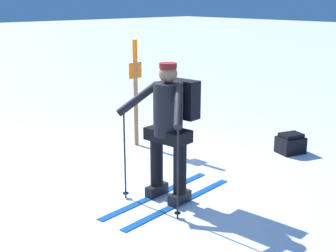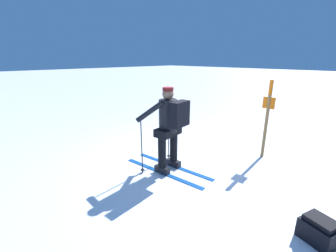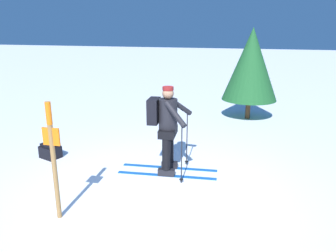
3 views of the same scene
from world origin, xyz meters
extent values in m
plane|color=white|center=(0.00, 0.00, 0.00)|extent=(80.00, 80.00, 0.00)
cube|color=#144C9E|center=(0.04, -0.87, 0.01)|extent=(1.80, 0.30, 0.01)
cube|color=black|center=(0.04, -0.87, 0.07)|extent=(0.31, 0.14, 0.12)
cylinder|color=black|center=(0.04, -0.87, 0.46)|extent=(0.15, 0.15, 0.65)
cube|color=#144C9E|center=(-0.01, -0.52, 0.01)|extent=(1.80, 0.30, 0.01)
cube|color=black|center=(-0.01, -0.52, 0.07)|extent=(0.31, 0.14, 0.12)
cylinder|color=black|center=(-0.01, -0.52, 0.46)|extent=(0.15, 0.15, 0.65)
cube|color=black|center=(0.01, -0.70, 0.78)|extent=(0.34, 0.53, 0.14)
cylinder|color=black|center=(0.01, -0.70, 1.08)|extent=(0.33, 0.33, 0.59)
sphere|color=#8C664C|center=(0.01, -0.70, 1.48)|extent=(0.20, 0.20, 0.20)
cylinder|color=maroon|center=(0.01, -0.70, 1.56)|extent=(0.19, 0.19, 0.06)
cube|color=black|center=(0.27, -0.67, 1.16)|extent=(0.22, 0.40, 0.44)
cylinder|color=black|center=(-0.24, -1.13, 0.53)|extent=(0.02, 0.02, 1.07)
cylinder|color=black|center=(-0.24, -1.13, 0.06)|extent=(0.07, 0.07, 0.01)
cylinder|color=black|center=(-0.12, -1.01, 1.18)|extent=(0.41, 0.42, 0.39)
cylinder|color=black|center=(-0.33, -0.34, 0.53)|extent=(0.02, 0.02, 1.07)
cylinder|color=black|center=(-0.33, -0.34, 0.06)|extent=(0.07, 0.07, 0.01)
cylinder|color=black|center=(-0.19, -0.42, 1.18)|extent=(0.47, 0.34, 0.39)
cube|color=black|center=(2.53, -0.68, 0.12)|extent=(0.45, 0.40, 0.25)
cube|color=black|center=(2.53, -0.68, 0.28)|extent=(0.38, 0.33, 0.06)
cylinder|color=olive|center=(1.05, 1.20, 0.83)|extent=(0.07, 0.07, 1.66)
cylinder|color=orange|center=(1.05, 1.20, 1.51)|extent=(0.08, 0.08, 0.30)
cube|color=orange|center=(1.05, 1.20, 1.20)|extent=(0.24, 0.04, 0.24)
cylinder|color=#4C331E|center=(-1.16, -4.96, 0.29)|extent=(0.14, 0.14, 0.57)
cone|color=#194C23|center=(-1.16, -4.96, 1.58)|extent=(1.56, 1.56, 2.02)
camera|label=1|loc=(-3.36, -4.44, 2.27)|focal=50.00mm
camera|label=2|loc=(2.81, -3.46, 2.10)|focal=24.00mm
camera|label=3|loc=(-1.57, 4.64, 2.55)|focal=35.00mm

